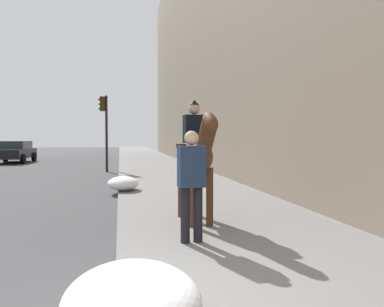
# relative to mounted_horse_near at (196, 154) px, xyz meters

# --- Properties ---
(mounted_horse_near) EXTENTS (2.15, 0.66, 2.31)m
(mounted_horse_near) POSITION_rel_mounted_horse_near_xyz_m (0.00, 0.00, 0.00)
(mounted_horse_near) COLOR #4C2B16
(mounted_horse_near) RESTS_ON sidewalk_slab
(pedestrian_greeting) EXTENTS (0.28, 0.41, 1.70)m
(pedestrian_greeting) POSITION_rel_mounted_horse_near_xyz_m (-1.34, 0.33, -0.32)
(pedestrian_greeting) COLOR black
(pedestrian_greeting) RESTS_ON sidewalk_slab
(car_near_lane) EXTENTS (4.28, 2.25, 1.44)m
(car_near_lane) POSITION_rel_mounted_horse_near_xyz_m (19.98, 8.30, -0.65)
(car_near_lane) COLOR black
(car_near_lane) RESTS_ON ground
(traffic_light_near_curb) EXTENTS (0.20, 0.44, 3.72)m
(traffic_light_near_curb) POSITION_rel_mounted_horse_near_xyz_m (12.01, 2.11, 1.09)
(traffic_light_near_curb) COLOR black
(traffic_light_near_curb) RESTS_ON ground
(snow_pile_near) EXTENTS (1.49, 1.15, 0.52)m
(snow_pile_near) POSITION_rel_mounted_horse_near_xyz_m (-3.86, 1.31, -1.03)
(snow_pile_near) COLOR white
(snow_pile_near) RESTS_ON sidewalk_slab
(snow_pile_far) EXTENTS (1.20, 0.92, 0.42)m
(snow_pile_far) POSITION_rel_mounted_horse_near_xyz_m (4.60, 1.31, -1.08)
(snow_pile_far) COLOR white
(snow_pile_far) RESTS_ON sidewalk_slab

